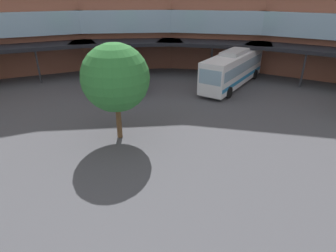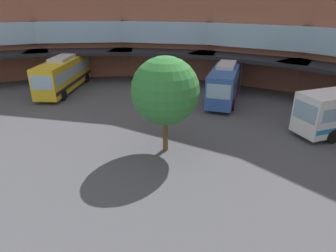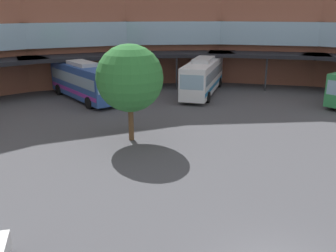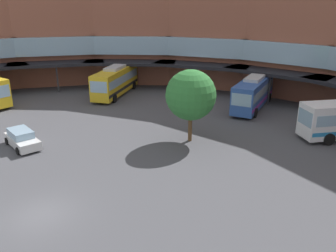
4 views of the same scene
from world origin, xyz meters
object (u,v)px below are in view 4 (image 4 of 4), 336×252
object	(u,v)px
plaza_tree	(191,95)
parked_car	(22,139)
bus_1	(253,92)
bus_2	(116,81)

from	to	relation	value
plaza_tree	parked_car	bearing A→B (deg)	-134.35
bus_1	plaza_tree	distance (m)	13.57
bus_2	parked_car	bearing A→B (deg)	-3.81
bus_1	parked_car	xyz separation A→B (m)	(-9.87, -24.04, -1.19)
plaza_tree	bus_1	bearing A→B (deg)	92.53
bus_1	parked_car	distance (m)	26.02
parked_car	bus_2	bearing A→B (deg)	122.20
parked_car	plaza_tree	distance (m)	15.39
bus_2	bus_1	bearing A→B (deg)	83.88
bus_2	plaza_tree	distance (m)	19.28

